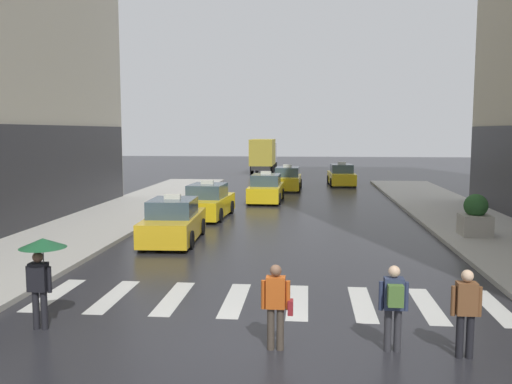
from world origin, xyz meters
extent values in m
plane|color=#26262B|center=(0.00, 0.00, 0.00)|extent=(160.00, 160.00, 0.00)
cube|color=silver|center=(-5.40, 3.00, 0.00)|extent=(0.50, 2.80, 0.01)
cube|color=silver|center=(-3.86, 3.00, 0.00)|extent=(0.50, 2.80, 0.01)
cube|color=silver|center=(-2.31, 3.00, 0.00)|extent=(0.50, 2.80, 0.01)
cube|color=silver|center=(-0.77, 3.00, 0.00)|extent=(0.50, 2.80, 0.01)
cube|color=silver|center=(0.77, 3.00, 0.00)|extent=(0.50, 2.80, 0.01)
cube|color=silver|center=(2.31, 3.00, 0.00)|extent=(0.50, 2.80, 0.01)
cube|color=silver|center=(3.86, 3.00, 0.00)|extent=(0.50, 2.80, 0.01)
cube|color=silver|center=(5.40, 3.00, 0.00)|extent=(0.50, 2.80, 0.01)
cube|color=gold|center=(-4.04, 9.96, 0.56)|extent=(2.00, 4.58, 0.84)
cube|color=#384C5B|center=(-4.03, 9.86, 1.30)|extent=(1.69, 2.17, 0.64)
cube|color=silver|center=(-4.03, 9.86, 1.71)|extent=(0.61, 0.27, 0.18)
cylinder|color=black|center=(-4.95, 11.27, 0.33)|extent=(0.25, 0.67, 0.66)
cylinder|color=black|center=(-3.25, 11.35, 0.33)|extent=(0.25, 0.67, 0.66)
cylinder|color=black|center=(-4.83, 8.57, 0.33)|extent=(0.25, 0.67, 0.66)
cylinder|color=black|center=(-3.12, 8.65, 0.33)|extent=(0.25, 0.67, 0.66)
cube|color=#F2EAB2|center=(-4.77, 12.20, 0.60)|extent=(0.20, 0.05, 0.14)
cube|color=#F2EAB2|center=(-3.51, 12.26, 0.60)|extent=(0.20, 0.05, 0.14)
cube|color=yellow|center=(-3.80, 15.81, 0.56)|extent=(2.03, 4.59, 0.84)
cube|color=#384C5B|center=(-3.80, 15.71, 1.30)|extent=(1.71, 2.18, 0.64)
cube|color=silver|center=(-3.80, 15.71, 1.71)|extent=(0.61, 0.27, 0.18)
cylinder|color=black|center=(-4.58, 17.21, 0.33)|extent=(0.25, 0.67, 0.66)
cylinder|color=black|center=(-2.87, 17.12, 0.33)|extent=(0.25, 0.67, 0.66)
cylinder|color=black|center=(-4.72, 14.51, 0.33)|extent=(0.25, 0.67, 0.66)
cylinder|color=black|center=(-3.01, 14.42, 0.33)|extent=(0.25, 0.67, 0.66)
cube|color=#F2EAB2|center=(-4.31, 18.11, 0.60)|extent=(0.20, 0.05, 0.14)
cube|color=#F2EAB2|center=(-3.05, 18.05, 0.60)|extent=(0.20, 0.05, 0.14)
cube|color=yellow|center=(-1.47, 22.03, 0.56)|extent=(1.90, 4.54, 0.84)
cube|color=#384C5B|center=(-1.48, 21.93, 1.30)|extent=(1.64, 2.13, 0.64)
cube|color=silver|center=(-1.48, 21.93, 1.71)|extent=(0.60, 0.25, 0.18)
cylinder|color=black|center=(-2.30, 23.40, 0.33)|extent=(0.23, 0.66, 0.66)
cylinder|color=black|center=(-0.59, 23.36, 0.33)|extent=(0.23, 0.66, 0.66)
cylinder|color=black|center=(-2.36, 20.70, 0.33)|extent=(0.23, 0.66, 0.66)
cylinder|color=black|center=(-0.65, 20.66, 0.33)|extent=(0.23, 0.66, 0.66)
cube|color=#F2EAB2|center=(-2.06, 24.31, 0.60)|extent=(0.20, 0.04, 0.14)
cube|color=#F2EAB2|center=(-0.80, 24.29, 0.60)|extent=(0.20, 0.04, 0.14)
cube|color=yellow|center=(-0.47, 28.71, 0.56)|extent=(1.90, 4.54, 0.84)
cube|color=#384C5B|center=(-0.47, 28.61, 1.30)|extent=(1.65, 2.13, 0.64)
cube|color=silver|center=(-0.47, 28.61, 1.71)|extent=(0.61, 0.25, 0.18)
cylinder|color=black|center=(-1.29, 30.07, 0.33)|extent=(0.23, 0.66, 0.66)
cylinder|color=black|center=(0.42, 30.04, 0.33)|extent=(0.23, 0.66, 0.66)
cylinder|color=black|center=(-1.35, 27.38, 0.33)|extent=(0.23, 0.66, 0.66)
cylinder|color=black|center=(0.36, 27.34, 0.33)|extent=(0.23, 0.66, 0.66)
cube|color=#F2EAB2|center=(-1.05, 30.99, 0.60)|extent=(0.20, 0.04, 0.14)
cube|color=#F2EAB2|center=(0.21, 30.96, 0.60)|extent=(0.20, 0.04, 0.14)
cube|color=yellow|center=(3.53, 32.45, 0.56)|extent=(2.02, 4.58, 0.84)
cube|color=#384C5B|center=(3.53, 32.35, 1.30)|extent=(1.70, 2.18, 0.64)
cube|color=silver|center=(3.53, 32.35, 1.71)|extent=(0.61, 0.27, 0.18)
cylinder|color=black|center=(2.61, 33.75, 0.33)|extent=(0.25, 0.67, 0.66)
cylinder|color=black|center=(4.32, 33.84, 0.33)|extent=(0.25, 0.67, 0.66)
cylinder|color=black|center=(2.74, 31.06, 0.33)|extent=(0.25, 0.67, 0.66)
cylinder|color=black|center=(4.45, 31.14, 0.33)|extent=(0.25, 0.67, 0.66)
cube|color=#F2EAB2|center=(2.79, 34.68, 0.60)|extent=(0.20, 0.05, 0.14)
cube|color=#F2EAB2|center=(4.05, 34.74, 0.60)|extent=(0.20, 0.05, 0.14)
cube|color=#2D2D2D|center=(-3.47, 44.53, 0.65)|extent=(1.84, 6.61, 0.40)
cube|color=silver|center=(-3.45, 47.83, 1.90)|extent=(2.11, 1.81, 2.10)
cube|color=#384C5B|center=(-3.45, 48.75, 2.27)|extent=(1.89, 0.05, 0.95)
cube|color=gold|center=(-3.48, 43.63, 2.10)|extent=(2.23, 4.81, 2.50)
cylinder|color=black|center=(-4.45, 47.63, 0.45)|extent=(0.29, 0.90, 0.90)
cylinder|color=black|center=(-2.45, 47.62, 0.45)|extent=(0.29, 0.90, 0.90)
cylinder|color=black|center=(-4.48, 43.09, 0.45)|extent=(0.29, 0.90, 0.90)
cylinder|color=black|center=(-2.48, 43.08, 0.45)|extent=(0.29, 0.90, 0.90)
cylinder|color=black|center=(-4.66, 0.63, 0.41)|extent=(0.14, 0.14, 0.82)
cylinder|color=black|center=(-4.48, 0.63, 0.41)|extent=(0.14, 0.14, 0.82)
cube|color=black|center=(-4.57, 0.63, 1.12)|extent=(0.36, 0.24, 0.60)
sphere|color=brown|center=(-4.57, 0.63, 1.54)|extent=(0.22, 0.22, 0.22)
cylinder|color=black|center=(-4.80, 0.63, 1.07)|extent=(0.09, 0.09, 0.55)
cylinder|color=black|center=(-4.34, 0.63, 1.07)|extent=(0.09, 0.09, 0.55)
cylinder|color=#4C4C4C|center=(-4.45, 0.63, 1.42)|extent=(0.02, 0.02, 1.00)
cone|color=#19512D|center=(-4.45, 0.63, 1.84)|extent=(0.96, 0.96, 0.20)
cylinder|color=#333338|center=(2.51, 0.15, 0.41)|extent=(0.14, 0.14, 0.82)
cylinder|color=#333338|center=(2.69, 0.15, 0.41)|extent=(0.14, 0.14, 0.82)
cube|color=#2D3856|center=(2.60, 0.15, 1.12)|extent=(0.36, 0.24, 0.60)
sphere|color=beige|center=(2.60, 0.15, 1.54)|extent=(0.22, 0.22, 0.22)
cylinder|color=#2D3856|center=(2.37, 0.15, 1.07)|extent=(0.09, 0.09, 0.55)
cylinder|color=#2D3856|center=(2.83, 0.15, 1.07)|extent=(0.09, 0.09, 0.55)
cube|color=#4C7233|center=(2.60, -0.07, 1.14)|extent=(0.28, 0.18, 0.40)
cylinder|color=#473D33|center=(0.31, 0.01, 0.41)|extent=(0.14, 0.14, 0.82)
cylinder|color=#473D33|center=(0.49, 0.01, 0.41)|extent=(0.14, 0.14, 0.82)
cube|color=#BF5119|center=(0.40, 0.01, 1.12)|extent=(0.36, 0.24, 0.60)
sphere|color=brown|center=(0.40, 0.01, 1.54)|extent=(0.22, 0.22, 0.22)
cylinder|color=#BF5119|center=(0.17, 0.01, 1.07)|extent=(0.09, 0.09, 0.55)
cylinder|color=#BF5119|center=(0.63, 0.01, 1.07)|extent=(0.09, 0.09, 0.55)
cube|color=maroon|center=(0.68, 0.01, 0.84)|extent=(0.10, 0.20, 0.28)
cylinder|color=black|center=(3.78, -0.05, 0.41)|extent=(0.14, 0.14, 0.82)
cylinder|color=black|center=(3.96, -0.05, 0.41)|extent=(0.14, 0.14, 0.82)
cube|color=brown|center=(3.87, -0.05, 1.12)|extent=(0.36, 0.24, 0.60)
sphere|color=beige|center=(3.87, -0.05, 1.54)|extent=(0.22, 0.22, 0.22)
cylinder|color=brown|center=(3.64, -0.05, 1.07)|extent=(0.09, 0.09, 0.55)
cylinder|color=brown|center=(4.10, -0.05, 1.07)|extent=(0.09, 0.09, 0.55)
cube|color=#A8A399|center=(7.39, 11.48, 0.55)|extent=(1.10, 1.10, 0.80)
sphere|color=#285628|center=(7.39, 11.48, 1.30)|extent=(0.90, 0.90, 0.90)
camera|label=1|loc=(0.99, -10.03, 4.13)|focal=38.54mm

